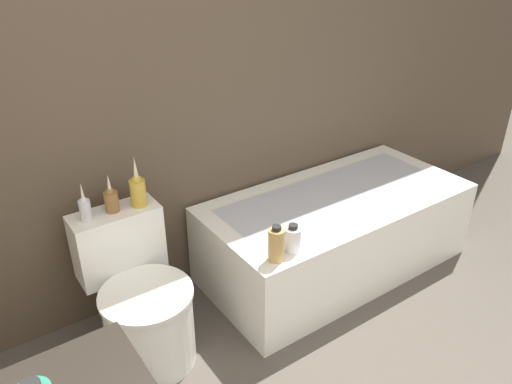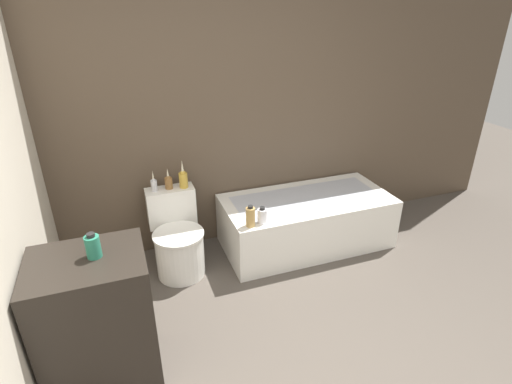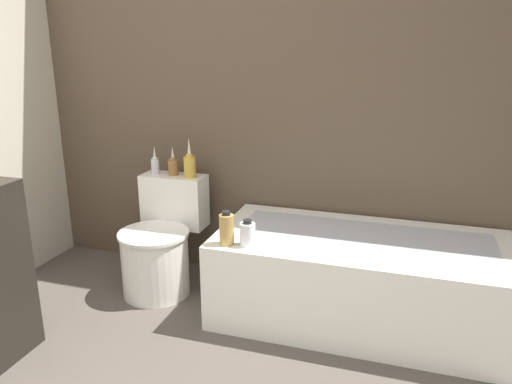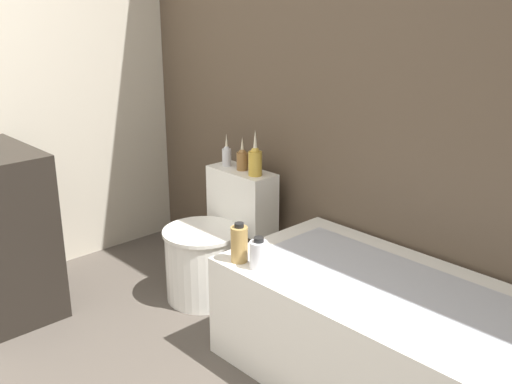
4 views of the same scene
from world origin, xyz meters
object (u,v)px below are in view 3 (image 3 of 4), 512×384
Objects in this scene: vase_silver at (173,165)px; shampoo_bottle_tall at (227,229)px; toilet at (161,245)px; vase_gold at (155,164)px; bathtub at (359,279)px; vase_bronze at (190,164)px; shampoo_bottle_short at (247,234)px.

vase_silver reaches higher than shampoo_bottle_tall.
vase_gold is (-0.12, 0.21, 0.45)m from toilet.
bathtub is 1.22m from vase_bronze.
bathtub is 8.62× the size of shampoo_bottle_tall.
toilet is (-1.21, 0.01, 0.04)m from bathtub.
vase_bronze is 1.76× the size of shampoo_bottle_short.
shampoo_bottle_tall is (-0.66, -0.29, 0.32)m from bathtub.
toilet is at bearing 179.37° from bathtub.
vase_silver reaches higher than shampoo_bottle_short.
bathtub is 0.69m from shampoo_bottle_short.
vase_gold is at bearing -176.37° from vase_silver.
vase_bronze is at bearing -8.69° from vase_silver.
vase_silver is at bearing 3.63° from vase_gold.
shampoo_bottle_tall is at bearing -28.65° from toilet.
vase_bronze is (0.25, -0.01, 0.02)m from vase_gold.
toilet is at bearing 156.55° from shampoo_bottle_short.
vase_gold is 0.95m from shampoo_bottle_short.
toilet reaches higher than shampoo_bottle_tall.
vase_gold is 0.87m from shampoo_bottle_tall.
shampoo_bottle_tall is (0.68, -0.51, -0.17)m from vase_gold.
vase_gold is 0.99× the size of vase_silver.
toilet is 3.67× the size of vase_gold.
vase_silver is at bearing 136.83° from shampoo_bottle_tall.
toilet reaches higher than shampoo_bottle_short.
vase_bronze reaches higher than vase_gold.
vase_gold is at bearing 170.56° from bathtub.
bathtub is 2.30× the size of toilet.
vase_silver is at bearing 169.26° from bathtub.
vase_gold reaches higher than bathtub.
vase_bronze is 0.69m from shampoo_bottle_tall.
bathtub is at bearing -10.74° from vase_silver.
vase_silver reaches higher than vase_gold.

